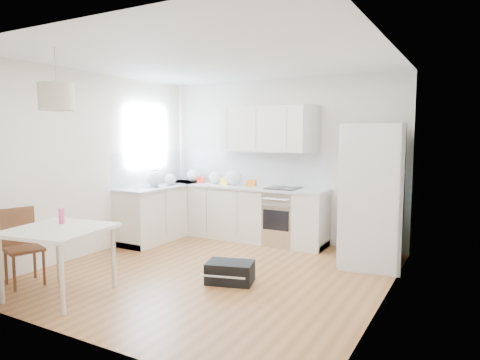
# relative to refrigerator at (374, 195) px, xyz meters

# --- Properties ---
(floor) EXTENTS (4.20, 4.20, 0.00)m
(floor) POSITION_rel_refrigerator_xyz_m (-1.71, -1.41, -0.96)
(floor) COLOR brown
(floor) RESTS_ON ground
(ceiling) EXTENTS (4.20, 4.20, 0.00)m
(ceiling) POSITION_rel_refrigerator_xyz_m (-1.71, -1.41, 1.74)
(ceiling) COLOR white
(ceiling) RESTS_ON wall_back
(wall_back) EXTENTS (4.20, 0.00, 4.20)m
(wall_back) POSITION_rel_refrigerator_xyz_m (-1.71, 0.69, 0.39)
(wall_back) COLOR silver
(wall_back) RESTS_ON floor
(wall_left) EXTENTS (0.00, 4.20, 4.20)m
(wall_left) POSITION_rel_refrigerator_xyz_m (-3.81, -1.41, 0.39)
(wall_left) COLOR silver
(wall_left) RESTS_ON floor
(wall_right) EXTENTS (0.00, 4.20, 4.20)m
(wall_right) POSITION_rel_refrigerator_xyz_m (0.39, -1.41, 0.39)
(wall_right) COLOR silver
(wall_right) RESTS_ON floor
(window_glassblock) EXTENTS (0.02, 1.00, 1.00)m
(window_glassblock) POSITION_rel_refrigerator_xyz_m (-3.79, -0.26, 0.79)
(window_glassblock) COLOR #BFE0F9
(window_glassblock) RESTS_ON wall_left
(cabinets_back) EXTENTS (3.00, 0.60, 0.88)m
(cabinets_back) POSITION_rel_refrigerator_xyz_m (-2.31, 0.39, -0.52)
(cabinets_back) COLOR silver
(cabinets_back) RESTS_ON floor
(cabinets_left) EXTENTS (0.60, 1.80, 0.88)m
(cabinets_left) POSITION_rel_refrigerator_xyz_m (-3.51, -0.21, -0.52)
(cabinets_left) COLOR silver
(cabinets_left) RESTS_ON floor
(counter_back) EXTENTS (3.02, 0.64, 0.04)m
(counter_back) POSITION_rel_refrigerator_xyz_m (-2.31, 0.39, -0.06)
(counter_back) COLOR #ABADB0
(counter_back) RESTS_ON cabinets_back
(counter_left) EXTENTS (0.64, 1.82, 0.04)m
(counter_left) POSITION_rel_refrigerator_xyz_m (-3.51, -0.21, -0.06)
(counter_left) COLOR #ABADB0
(counter_left) RESTS_ON cabinets_left
(backsplash_back) EXTENTS (3.00, 0.01, 0.58)m
(backsplash_back) POSITION_rel_refrigerator_xyz_m (-2.31, 0.68, 0.25)
(backsplash_back) COLOR white
(backsplash_back) RESTS_ON wall_back
(backsplash_left) EXTENTS (0.01, 1.80, 0.58)m
(backsplash_left) POSITION_rel_refrigerator_xyz_m (-3.80, -0.21, 0.25)
(backsplash_left) COLOR white
(backsplash_left) RESTS_ON wall_left
(upper_cabinets) EXTENTS (1.70, 0.32, 0.75)m
(upper_cabinets) POSITION_rel_refrigerator_xyz_m (-1.86, 0.53, 0.91)
(upper_cabinets) COLOR silver
(upper_cabinets) RESTS_ON wall_back
(range_oven) EXTENTS (0.50, 0.61, 0.88)m
(range_oven) POSITION_rel_refrigerator_xyz_m (-1.51, 0.39, -0.52)
(range_oven) COLOR silver
(range_oven) RESTS_ON floor
(sink) EXTENTS (0.50, 0.80, 0.16)m
(sink) POSITION_rel_refrigerator_xyz_m (-3.51, -0.26, -0.05)
(sink) COLOR silver
(sink) RESTS_ON counter_left
(refrigerator) EXTENTS (1.02, 1.07, 1.92)m
(refrigerator) POSITION_rel_refrigerator_xyz_m (0.00, 0.00, 0.00)
(refrigerator) COLOR silver
(refrigerator) RESTS_ON floor
(dining_table) EXTENTS (1.10, 1.10, 0.76)m
(dining_table) POSITION_rel_refrigerator_xyz_m (-2.77, -2.89, -0.28)
(dining_table) COLOR beige
(dining_table) RESTS_ON floor
(dining_chair) EXTENTS (0.48, 0.48, 0.91)m
(dining_chair) POSITION_rel_refrigerator_xyz_m (-3.43, -2.87, -0.51)
(dining_chair) COLOR #4F2D17
(dining_chair) RESTS_ON floor
(drink_bottle) EXTENTS (0.08, 0.08, 0.22)m
(drink_bottle) POSITION_rel_refrigerator_xyz_m (-2.93, -2.72, -0.09)
(drink_bottle) COLOR #E6407A
(drink_bottle) RESTS_ON dining_table
(gym_bag) EXTENTS (0.63, 0.50, 0.25)m
(gym_bag) POSITION_rel_refrigerator_xyz_m (-1.33, -1.62, -0.83)
(gym_bag) COLOR black
(gym_bag) RESTS_ON floor
(pendant_lamp) EXTENTS (0.46, 0.46, 0.29)m
(pendant_lamp) POSITION_rel_refrigerator_xyz_m (-2.71, -2.88, 1.22)
(pendant_lamp) COLOR #BDAB91
(pendant_lamp) RESTS_ON ceiling
(grocery_bag_a) EXTENTS (0.25, 0.22, 0.23)m
(grocery_bag_a) POSITION_rel_refrigerator_xyz_m (-3.33, 0.45, 0.07)
(grocery_bag_a) COLOR white
(grocery_bag_a) RESTS_ON counter_back
(grocery_bag_b) EXTENTS (0.24, 0.20, 0.22)m
(grocery_bag_b) POSITION_rel_refrigerator_xyz_m (-2.85, 0.45, 0.07)
(grocery_bag_b) COLOR white
(grocery_bag_b) RESTS_ON counter_back
(grocery_bag_c) EXTENTS (0.30, 0.25, 0.27)m
(grocery_bag_c) POSITION_rel_refrigerator_xyz_m (-2.44, 0.38, 0.09)
(grocery_bag_c) COLOR white
(grocery_bag_c) RESTS_ON counter_back
(grocery_bag_d) EXTENTS (0.21, 0.18, 0.19)m
(grocery_bag_d) POSITION_rel_refrigerator_xyz_m (-3.45, -0.07, 0.05)
(grocery_bag_d) COLOR white
(grocery_bag_d) RESTS_ON counter_back
(grocery_bag_e) EXTENTS (0.27, 0.23, 0.24)m
(grocery_bag_e) POSITION_rel_refrigerator_xyz_m (-3.56, -0.37, 0.08)
(grocery_bag_e) COLOR white
(grocery_bag_e) RESTS_ON counter_left
(snack_orange) EXTENTS (0.17, 0.12, 0.11)m
(snack_orange) POSITION_rel_refrigerator_xyz_m (-2.11, 0.43, 0.01)
(snack_orange) COLOR orange
(snack_orange) RESTS_ON counter_back
(snack_yellow) EXTENTS (0.18, 0.13, 0.12)m
(snack_yellow) POSITION_rel_refrigerator_xyz_m (-2.62, 0.42, 0.02)
(snack_yellow) COLOR yellow
(snack_yellow) RESTS_ON counter_back
(snack_red) EXTENTS (0.16, 0.16, 0.10)m
(snack_red) POSITION_rel_refrigerator_xyz_m (-3.16, 0.44, 0.01)
(snack_red) COLOR red
(snack_red) RESTS_ON counter_back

